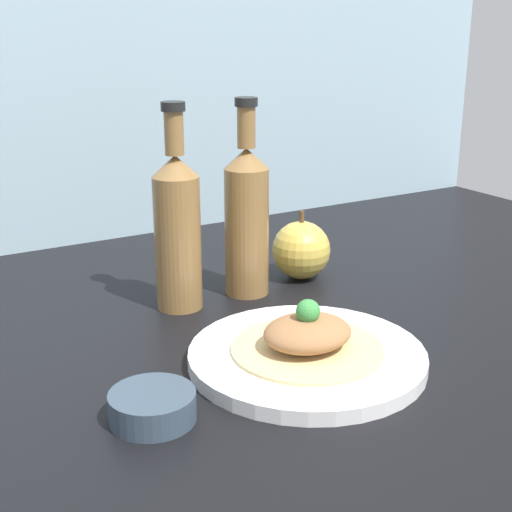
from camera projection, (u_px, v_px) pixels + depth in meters
ground_plane at (235, 364)px, 87.30cm from camera, size 180.00×110.00×4.00cm
wall_backsplash at (77, 8)px, 117.97cm from camera, size 180.00×3.00×80.00cm
plate at (307, 355)px, 82.56cm from camera, size 27.60×27.60×2.09cm
plated_food at (307, 336)px, 81.79cm from camera, size 17.73×17.73×6.26cm
cider_bottle_left at (178, 228)px, 96.12cm from camera, size 6.35×6.35×28.20cm
cider_bottle_right at (247, 217)px, 101.23cm from camera, size 6.35×6.35×28.20cm
apple at (301, 250)px, 109.46cm from camera, size 8.98×8.98×10.70cm
dipping_bowl at (153, 406)px, 70.80cm from camera, size 8.75×8.75×2.99cm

